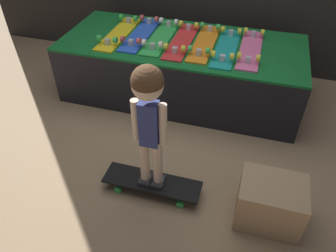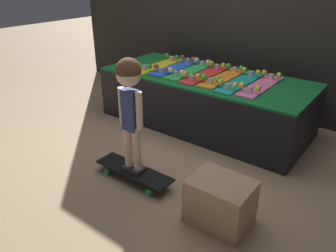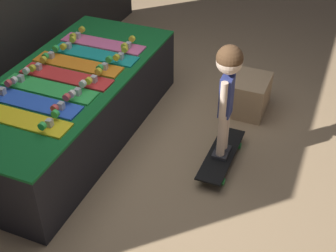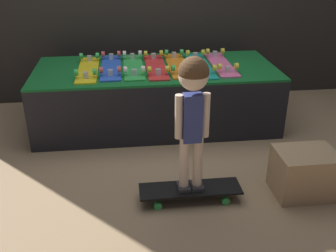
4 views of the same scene
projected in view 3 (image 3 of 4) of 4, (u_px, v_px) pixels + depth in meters
The scene contains 12 objects.
ground_plane at pixel (137, 151), 3.74m from camera, with size 16.00×16.00×0.00m, color #9E7F5B.
display_rack at pixel (70, 107), 3.76m from camera, with size 2.17×0.93×0.55m.
skateboard_yellow_on_rack at pixel (19, 117), 3.13m from camera, with size 0.18×0.75×0.09m.
skateboard_blue_on_rack at pixel (32, 101), 3.29m from camera, with size 0.18×0.75×0.09m.
skateboard_green_on_rack at pixel (49, 87), 3.44m from camera, with size 0.18×0.75×0.09m.
skateboard_red_on_rack at pixel (66, 75), 3.58m from camera, with size 0.18×0.75×0.09m.
skateboard_orange_on_rack at pixel (78, 63), 3.74m from camera, with size 0.18×0.75×0.09m.
skateboard_teal_on_rack at pixel (94, 53), 3.87m from camera, with size 0.18×0.75×0.09m.
skateboard_pink_on_rack at pixel (103, 43), 4.03m from camera, with size 0.18×0.75×0.09m.
skateboard_on_floor at pixel (221, 155), 3.58m from camera, with size 0.69×0.19×0.09m.
child at pixel (228, 82), 3.20m from camera, with size 0.22×0.18×0.91m.
storage_box at pixel (249, 95), 4.11m from camera, with size 0.40×0.31×0.32m.
Camera 3 is at (-2.59, -1.34, 2.37)m, focal length 50.00 mm.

